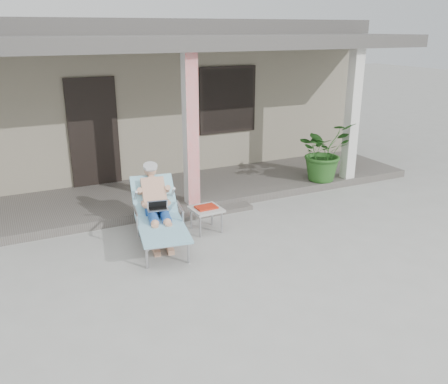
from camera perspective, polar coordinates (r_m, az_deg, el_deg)
ground at (r=6.82m, az=3.09°, el=-8.13°), size 60.00×60.00×0.00m
house at (r=12.24m, az=-11.84°, el=11.90°), size 10.40×5.40×3.30m
porch_deck at (r=9.32m, az=-5.79°, el=-0.06°), size 10.00×2.00×0.15m
porch_overhang at (r=8.76m, az=-6.27°, el=16.84°), size 10.00×2.30×2.85m
porch_step at (r=8.32m, az=-3.04°, el=-2.64°), size 2.00×0.30×0.07m
lounger at (r=7.19m, az=-8.08°, el=-0.59°), size 0.96×1.85×1.16m
side_table at (r=7.60m, az=-2.16°, el=-2.21°), size 0.49×0.49×0.42m
potted_palm at (r=9.86m, az=11.90°, el=4.81°), size 1.17×1.04×1.21m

